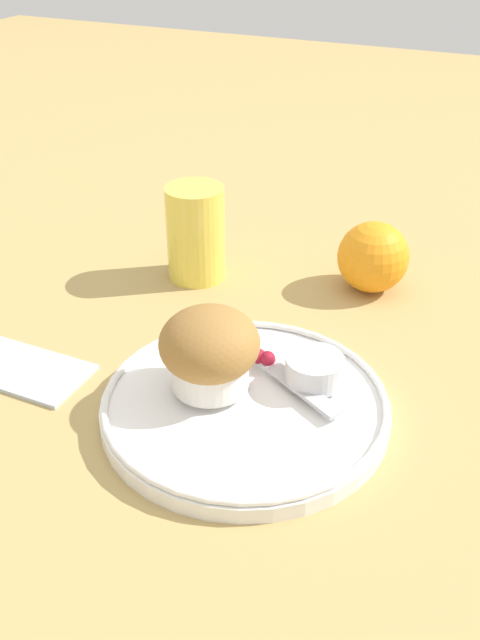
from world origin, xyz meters
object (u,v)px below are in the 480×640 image
Objects in this scene: orange_fruit at (373,257)px; juice_glass at (196,233)px; muffin at (210,350)px; butter_knife at (277,370)px.

juice_glass reaches higher than orange_fruit.
juice_glass is (-0.12, 0.20, -0.00)m from muffin.
butter_knife is (0.04, 0.04, -0.03)m from muffin.
muffin is at bearing -59.36° from juice_glass.
butter_knife is 1.83× the size of orange_fruit.
orange_fruit is (0.02, 0.21, 0.02)m from butter_knife.
muffin reaches higher than orange_fruit.
muffin is at bearing -107.70° from butter_knife.
butter_knife is at bearing -44.29° from juice_glass.
orange_fruit is at bearing 16.09° from juice_glass.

